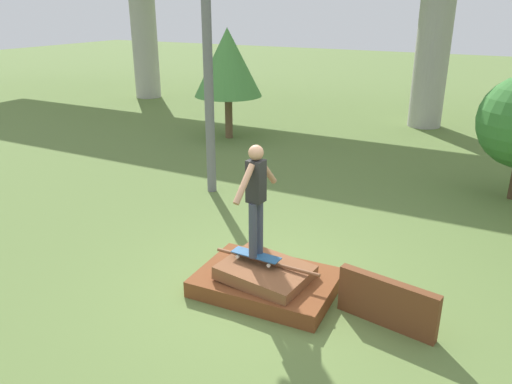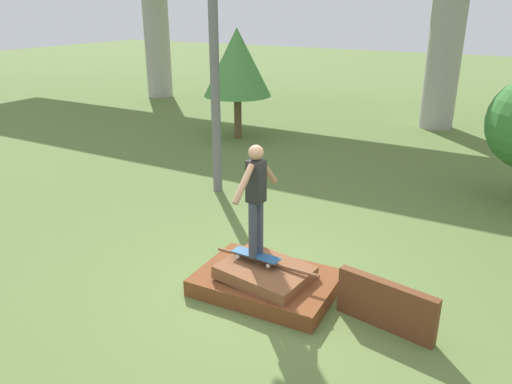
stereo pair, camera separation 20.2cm
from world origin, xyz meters
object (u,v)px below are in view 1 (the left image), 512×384
tree_behind_right (228,63)px  skateboard (256,255)px  skater (256,194)px  utility_pole (207,38)px

tree_behind_right → skateboard: bearing=-56.4°
tree_behind_right → skater: bearing=-56.4°
skater → skateboard: bearing=-90.0°
skater → utility_pole: 4.66m
skateboard → skater: size_ratio=0.46×
skateboard → utility_pole: 5.10m
utility_pole → tree_behind_right: size_ratio=1.93×
utility_pole → skateboard: bearing=-48.4°
skateboard → utility_pole: utility_pole is taller
skater → tree_behind_right: 9.03m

